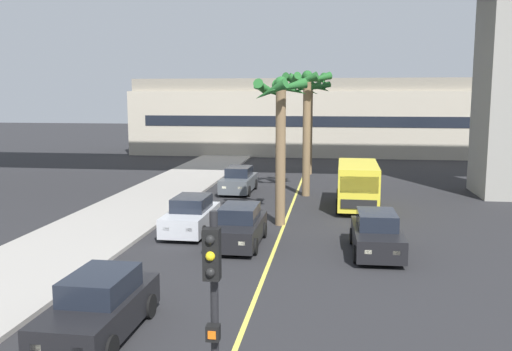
# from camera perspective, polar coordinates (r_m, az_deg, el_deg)

# --- Properties ---
(sidewalk_left) EXTENTS (4.80, 80.00, 0.15)m
(sidewalk_left) POSITION_cam_1_polar(r_m,az_deg,el_deg) (20.93, -21.65, -8.35)
(sidewalk_left) COLOR #9E9991
(sidewalk_left) RESTS_ON ground
(lane_stripe_center) EXTENTS (0.14, 56.00, 0.01)m
(lane_stripe_center) POSITION_cam_1_polar(r_m,az_deg,el_deg) (26.10, 3.11, -4.68)
(lane_stripe_center) COLOR #DBCC4C
(lane_stripe_center) RESTS_ON ground
(pier_building_backdrop) EXTENTS (35.80, 8.04, 7.48)m
(pier_building_backdrop) POSITION_cam_1_polar(r_m,az_deg,el_deg) (55.85, 5.90, 6.01)
(pier_building_backdrop) COLOR #BCB29E
(pier_building_backdrop) RESTS_ON ground
(car_queue_front) EXTENTS (1.88, 4.12, 1.56)m
(car_queue_front) POSITION_cam_1_polar(r_m,az_deg,el_deg) (14.35, -15.92, -13.02)
(car_queue_front) COLOR black
(car_queue_front) RESTS_ON ground
(car_queue_second) EXTENTS (1.86, 4.11, 1.56)m
(car_queue_second) POSITION_cam_1_polar(r_m,az_deg,el_deg) (21.78, -1.77, -5.35)
(car_queue_second) COLOR black
(car_queue_second) RESTS_ON ground
(car_queue_third) EXTENTS (1.88, 4.13, 1.56)m
(car_queue_third) POSITION_cam_1_polar(r_m,az_deg,el_deg) (33.49, -1.80, -0.54)
(car_queue_third) COLOR #4C5156
(car_queue_third) RESTS_ON ground
(car_queue_fourth) EXTENTS (1.90, 4.13, 1.56)m
(car_queue_fourth) POSITION_cam_1_polar(r_m,az_deg,el_deg) (21.10, 12.39, -6.00)
(car_queue_fourth) COLOR black
(car_queue_fourth) RESTS_ON ground
(car_queue_fifth) EXTENTS (1.86, 4.11, 1.56)m
(car_queue_fifth) POSITION_cam_1_polar(r_m,az_deg,el_deg) (23.89, -6.74, -4.18)
(car_queue_fifth) COLOR #B7BABF
(car_queue_fifth) RESTS_ON ground
(delivery_van) EXTENTS (2.22, 5.28, 2.36)m
(delivery_van) POSITION_cam_1_polar(r_m,az_deg,el_deg) (29.08, 10.49, -0.89)
(delivery_van) COLOR yellow
(delivery_van) RESTS_ON ground
(traffic_light_median_near) EXTENTS (0.24, 0.37, 4.20)m
(traffic_light_median_near) POSITION_cam_1_polar(r_m,az_deg,el_deg) (8.35, -4.42, -13.84)
(traffic_light_median_near) COLOR black
(traffic_light_median_near) RESTS_ON ground
(palm_tree_near_median) EXTENTS (2.56, 2.72, 6.69)m
(palm_tree_near_median) POSITION_cam_1_polar(r_m,az_deg,el_deg) (24.59, 2.55, 6.36)
(palm_tree_near_median) COLOR brown
(palm_tree_near_median) RESTS_ON ground
(palm_tree_mid_median) EXTENTS (3.23, 3.23, 6.97)m
(palm_tree_mid_median) POSITION_cam_1_polar(r_m,az_deg,el_deg) (41.05, 5.64, 7.98)
(palm_tree_mid_median) COLOR brown
(palm_tree_mid_median) RESTS_ON ground
(palm_tree_far_median) EXTENTS (2.92, 2.98, 7.28)m
(palm_tree_far_median) POSITION_cam_1_polar(r_m,az_deg,el_deg) (32.05, 5.29, 7.78)
(palm_tree_far_median) COLOR brown
(palm_tree_far_median) RESTS_ON ground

